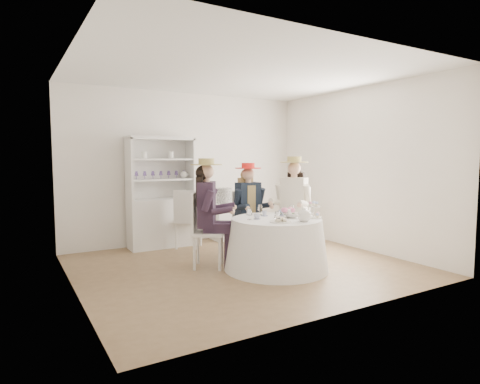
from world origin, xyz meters
TOP-DOWN VIEW (x-y plane):
  - ground at (0.00, 0.00)m, footprint 4.50×4.50m
  - ceiling at (0.00, 0.00)m, footprint 4.50×4.50m
  - wall_back at (0.00, 2.00)m, footprint 4.50×0.00m
  - wall_front at (0.00, -2.00)m, footprint 4.50×0.00m
  - wall_left at (-2.25, 0.00)m, footprint 0.00×4.50m
  - wall_right at (2.25, 0.00)m, footprint 0.00×4.50m
  - tea_table at (0.30, -0.38)m, footprint 1.43×1.43m
  - hutch at (-0.60, 1.77)m, footprint 1.28×0.84m
  - side_table at (0.63, 1.75)m, footprint 0.45×0.45m
  - hatbox at (0.63, 1.75)m, footprint 0.33×0.33m
  - guest_left at (-0.46, 0.17)m, footprint 0.66×0.61m
  - guest_mid at (0.43, 0.56)m, footprint 0.52×0.55m
  - guest_right at (1.04, 0.20)m, footprint 0.67×0.61m
  - spare_chair at (-0.27, 1.41)m, footprint 0.58×0.58m
  - teacup_a at (0.03, -0.31)m, footprint 0.09×0.09m
  - teacup_b at (0.28, -0.11)m, footprint 0.08×0.08m
  - teacup_c at (0.51, -0.20)m, footprint 0.09×0.09m
  - flower_bowl at (0.52, -0.43)m, footprint 0.27×0.27m
  - flower_arrangement at (0.50, -0.37)m, footprint 0.18×0.18m
  - table_teapot at (0.45, -0.79)m, footprint 0.25×0.17m
  - sandwich_plate at (0.16, -0.67)m, footprint 0.28×0.28m
  - cupcake_stand at (0.77, -0.60)m, footprint 0.24×0.24m
  - stemware_set at (0.30, -0.38)m, footprint 0.82×0.79m

SIDE VIEW (x-z plane):
  - ground at x=0.00m, z-range 0.00..0.00m
  - side_table at x=0.63m, z-range 0.00..0.69m
  - tea_table at x=0.30m, z-range 0.00..0.71m
  - spare_chair at x=-0.27m, z-range 0.04..1.03m
  - hutch at x=-0.60m, z-range -0.27..1.62m
  - sandwich_plate at x=0.16m, z-range 0.69..0.76m
  - flower_bowl at x=0.52m, z-range 0.71..0.77m
  - teacup_a at x=0.03m, z-range 0.71..0.77m
  - teacup_b at x=0.28m, z-range 0.71..0.78m
  - teacup_c at x=0.51m, z-range 0.71..0.78m
  - stemware_set at x=0.30m, z-range 0.71..0.86m
  - table_teapot at x=0.45m, z-range 0.70..0.88m
  - cupcake_stand at x=0.77m, z-range 0.68..0.90m
  - flower_arrangement at x=0.50m, z-range 0.76..0.83m
  - guest_mid at x=0.43m, z-range 0.10..1.55m
  - hatbox at x=0.63m, z-range 0.69..0.97m
  - guest_left at x=-0.46m, z-range 0.10..1.63m
  - guest_right at x=1.04m, z-range 0.10..1.66m
  - wall_back at x=0.00m, z-range -0.90..3.60m
  - wall_front at x=0.00m, z-range -0.90..3.60m
  - wall_left at x=-2.25m, z-range -0.90..3.60m
  - wall_right at x=2.25m, z-range -0.90..3.60m
  - ceiling at x=0.00m, z-range 2.70..2.70m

